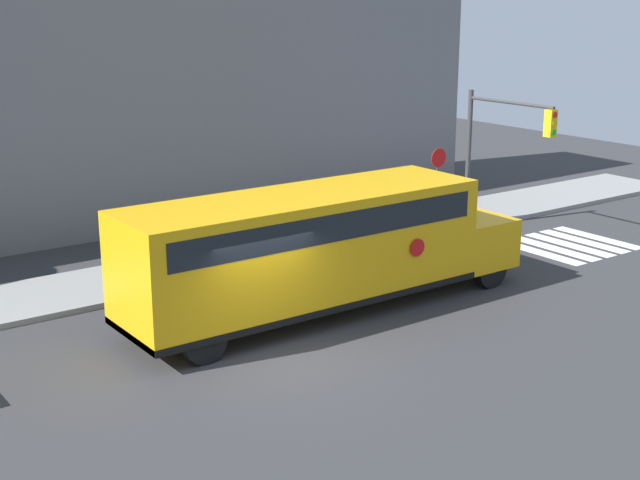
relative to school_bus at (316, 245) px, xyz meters
The scene contains 7 objects.
ground_plane 3.29m from the school_bus, 143.82° to the right, with size 60.00×60.00×0.00m, color #333335.
sidewalk_strip 5.60m from the school_bus, 114.89° to the left, with size 44.00×3.00×0.15m.
building_backdrop 11.80m from the school_bus, 101.22° to the left, with size 32.00×4.00×8.11m.
crosswalk_stripes 10.09m from the school_bus, ahead, with size 3.30×3.20×0.01m.
school_bus is the anchor object (origin of this frame).
stop_sign 8.57m from the school_bus, 27.16° to the left, with size 0.62×0.10×2.77m.
traffic_light 9.31m from the school_bus, 15.99° to the left, with size 0.28×3.51×4.56m.
Camera 1 is at (-9.69, -14.99, 7.54)m, focal length 50.00 mm.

